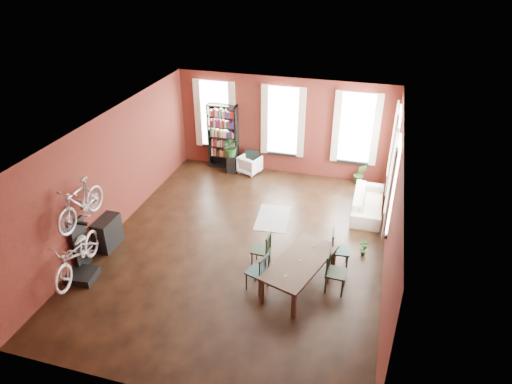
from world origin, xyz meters
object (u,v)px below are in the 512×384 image
(dining_chair_a, at_px, (257,271))
(bookshelf, at_px, (223,137))
(dining_chair_b, at_px, (261,250))
(cream_sofa, at_px, (368,199))
(white_armchair, at_px, (250,163))
(dining_chair_c, at_px, (336,273))
(dining_table, at_px, (300,273))
(dining_chair_d, at_px, (340,250))
(plant_stand, at_px, (232,164))
(console_table, at_px, (108,233))
(bike_trainer, at_px, (83,275))
(bicycle_floor, at_px, (73,237))

(dining_chair_a, height_order, bookshelf, bookshelf)
(dining_chair_b, distance_m, cream_sofa, 3.94)
(dining_chair_a, height_order, white_armchair, dining_chair_a)
(dining_chair_c, distance_m, white_armchair, 6.19)
(dining_chair_b, height_order, dining_chair_c, dining_chair_c)
(dining_table, height_order, dining_chair_d, dining_chair_d)
(dining_chair_a, xyz_separation_m, dining_chair_c, (1.69, 0.41, 0.02))
(dining_chair_a, distance_m, plant_stand, 5.88)
(dining_chair_a, bearing_deg, white_armchair, -143.51)
(dining_chair_a, height_order, console_table, dining_chair_a)
(dining_chair_a, bearing_deg, plant_stand, -137.56)
(bike_trainer, bearing_deg, dining_chair_c, 12.03)
(dining_chair_b, relative_size, plant_stand, 1.53)
(dining_chair_a, bearing_deg, bookshelf, -135.60)
(dining_chair_b, bearing_deg, dining_table, 67.95)
(bike_trainer, distance_m, plant_stand, 6.37)
(dining_table, height_order, dining_chair_c, dining_chair_c)
(bicycle_floor, bearing_deg, dining_chair_b, 15.14)
(dining_chair_b, relative_size, dining_chair_c, 0.94)
(console_table, xyz_separation_m, plant_stand, (1.67, 4.85, -0.10))
(dining_chair_c, relative_size, bookshelf, 0.44)
(dining_chair_a, distance_m, dining_chair_c, 1.74)
(dining_table, xyz_separation_m, dining_chair_a, (-0.90, -0.33, 0.11))
(white_armchair, height_order, plant_stand, white_armchair)
(dining_table, xyz_separation_m, bike_trainer, (-4.86, -1.13, -0.26))
(dining_chair_b, xyz_separation_m, plant_stand, (-2.27, 4.56, -0.16))
(bike_trainer, bearing_deg, dining_chair_d, 20.22)
(bike_trainer, height_order, plant_stand, plant_stand)
(dining_chair_d, bearing_deg, bicycle_floor, 103.41)
(plant_stand, bearing_deg, bike_trainer, -104.28)
(white_armchair, distance_m, bicycle_floor, 6.71)
(white_armchair, xyz_separation_m, cream_sofa, (3.96, -1.50, 0.08))
(dining_table, distance_m, plant_stand, 6.02)
(white_armchair, xyz_separation_m, bicycle_floor, (-2.18, -6.30, 0.83))
(dining_table, distance_m, white_armchair, 5.84)
(dining_chair_d, xyz_separation_m, plant_stand, (-4.07, 4.09, -0.18))
(dining_table, bearing_deg, cream_sofa, 89.20)
(bike_trainer, bearing_deg, dining_chair_a, 11.41)
(dining_chair_d, xyz_separation_m, bookshelf, (-4.47, 4.44, 0.62))
(bookshelf, xyz_separation_m, plant_stand, (0.39, -0.35, -0.80))
(cream_sofa, xyz_separation_m, plant_stand, (-4.56, 1.35, -0.11))
(plant_stand, bearing_deg, dining_table, -56.80)
(dining_chair_c, xyz_separation_m, bike_trainer, (-5.66, -1.21, -0.40))
(console_table, distance_m, plant_stand, 5.13)
(dining_chair_b, xyz_separation_m, bicycle_floor, (-3.85, -1.60, 0.71))
(dining_chair_c, relative_size, dining_chair_d, 1.02)
(dining_chair_b, relative_size, bicycle_floor, 0.46)
(dining_table, distance_m, dining_chair_b, 1.14)
(bookshelf, relative_size, plant_stand, 3.71)
(dining_table, relative_size, dining_chair_c, 2.11)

